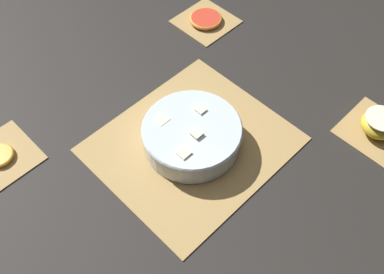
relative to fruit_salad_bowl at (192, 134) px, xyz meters
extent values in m
plane|color=black|center=(0.00, 0.00, -0.04)|extent=(6.00, 6.00, 0.00)
cube|color=#A8844C|center=(0.00, 0.00, -0.04)|extent=(0.45, 0.39, 0.01)
cube|color=#3D2D19|center=(-0.15, 0.00, -0.04)|extent=(0.01, 0.39, 0.00)
cube|color=#3D2D19|center=(-0.07, 0.00, -0.04)|extent=(0.01, 0.39, 0.00)
cube|color=#3D2D19|center=(0.00, 0.00, -0.04)|extent=(0.01, 0.39, 0.00)
cube|color=#3D2D19|center=(0.07, 0.00, -0.04)|extent=(0.01, 0.39, 0.00)
cube|color=#3D2D19|center=(0.15, 0.00, -0.04)|extent=(0.01, 0.39, 0.00)
cube|color=#A8844C|center=(0.35, -0.30, -0.04)|extent=(0.16, 0.16, 0.01)
cube|color=#3D2D19|center=(0.33, -0.30, -0.04)|extent=(0.00, 0.16, 0.00)
cube|color=#3D2D19|center=(0.38, -0.30, -0.04)|extent=(0.00, 0.16, 0.00)
cube|color=#A8844C|center=(-0.35, 0.30, -0.04)|extent=(0.16, 0.16, 0.01)
cube|color=#3D2D19|center=(-0.33, 0.30, -0.04)|extent=(0.00, 0.16, 0.00)
cube|color=#A8844C|center=(0.35, 0.30, -0.04)|extent=(0.16, 0.16, 0.01)
cube|color=#3D2D19|center=(0.33, 0.30, -0.04)|extent=(0.00, 0.16, 0.00)
cube|color=#3D2D19|center=(0.38, 0.30, -0.04)|extent=(0.00, 0.16, 0.00)
cylinder|color=silver|center=(0.00, 0.00, 0.00)|extent=(0.23, 0.23, 0.06)
torus|color=silver|center=(0.00, 0.00, 0.02)|extent=(0.24, 0.24, 0.01)
cylinder|color=#F7EFC6|center=(-0.07, 0.04, 0.02)|extent=(0.03, 0.03, 0.01)
cylinder|color=#F7EFC6|center=(-0.05, -0.01, -0.02)|extent=(0.03, 0.03, 0.01)
cylinder|color=#F7EFC6|center=(-0.02, -0.06, -0.01)|extent=(0.03, 0.03, 0.01)
cylinder|color=#F7EFC6|center=(-0.03, 0.06, -0.02)|extent=(0.03, 0.03, 0.01)
cylinder|color=#F7EFC6|center=(-0.05, 0.03, -0.01)|extent=(0.02, 0.02, 0.01)
cylinder|color=#F7EFC6|center=(0.04, 0.07, -0.01)|extent=(0.03, 0.03, 0.01)
cylinder|color=#F7EFC6|center=(-0.04, -0.05, 0.00)|extent=(0.03, 0.03, 0.01)
cylinder|color=#F7EFC6|center=(0.00, 0.03, 0.01)|extent=(0.03, 0.03, 0.01)
cylinder|color=#F7EFC6|center=(-0.09, -0.01, 0.00)|extent=(0.03, 0.03, 0.01)
cylinder|color=#F7EFC6|center=(0.07, -0.04, 0.02)|extent=(0.03, 0.03, 0.01)
cube|color=beige|center=(-0.07, 0.04, -0.01)|extent=(0.02, 0.02, 0.02)
cube|color=beige|center=(-0.06, -0.04, 0.02)|extent=(0.03, 0.03, 0.03)
cube|color=beige|center=(0.03, -0.05, 0.01)|extent=(0.02, 0.02, 0.02)
cube|color=beige|center=(-0.03, 0.07, 0.01)|extent=(0.03, 0.03, 0.03)
cube|color=beige|center=(0.06, 0.00, 0.00)|extent=(0.02, 0.02, 0.02)
cube|color=beige|center=(0.06, 0.05, 0.01)|extent=(0.02, 0.02, 0.02)
cube|color=beige|center=(-0.01, -0.08, 0.01)|extent=(0.02, 0.02, 0.02)
cube|color=beige|center=(0.00, 0.09, 0.01)|extent=(0.03, 0.03, 0.03)
cube|color=beige|center=(0.05, 0.02, 0.02)|extent=(0.02, 0.02, 0.02)
cube|color=beige|center=(-0.02, -0.09, -0.02)|extent=(0.02, 0.02, 0.02)
cube|color=beige|center=(-0.01, -0.02, 0.02)|extent=(0.02, 0.02, 0.02)
cube|color=beige|center=(-0.07, -0.03, -0.02)|extent=(0.03, 0.03, 0.03)
ellipsoid|color=red|center=(0.07, -0.01, 0.02)|extent=(0.02, 0.01, 0.01)
ellipsoid|color=orange|center=(-0.04, -0.07, 0.02)|extent=(0.03, 0.02, 0.01)
ellipsoid|color=orange|center=(0.03, -0.03, -0.01)|extent=(0.03, 0.02, 0.02)
ellipsoid|color=orange|center=(0.03, 0.02, -0.01)|extent=(0.03, 0.01, 0.01)
ellipsoid|color=orange|center=(0.03, -0.08, -0.01)|extent=(0.04, 0.02, 0.02)
ellipsoid|color=red|center=(0.04, 0.08, 0.01)|extent=(0.03, 0.02, 0.01)
ellipsoid|color=orange|center=(0.09, 0.03, 0.01)|extent=(0.03, 0.02, 0.01)
ellipsoid|color=red|center=(-0.06, 0.01, 0.02)|extent=(0.03, 0.02, 0.01)
ellipsoid|color=orange|center=(-0.06, -0.07, -0.02)|extent=(0.03, 0.02, 0.01)
ellipsoid|color=gold|center=(0.35, -0.30, -0.01)|extent=(0.09, 0.09, 0.05)
cylinder|color=beige|center=(0.35, -0.30, 0.01)|extent=(0.08, 0.08, 0.00)
cylinder|color=red|center=(0.35, 0.30, -0.03)|extent=(0.09, 0.09, 0.01)
torus|color=orange|center=(0.35, 0.30, -0.03)|extent=(0.10, 0.10, 0.01)
camera|label=1|loc=(-0.45, -0.45, 0.86)|focal=42.00mm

